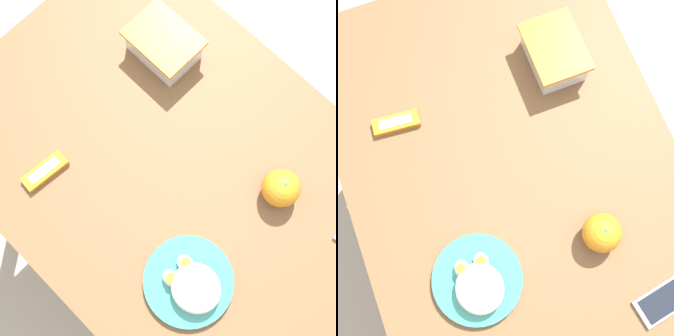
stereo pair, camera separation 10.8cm
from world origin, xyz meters
TOP-DOWN VIEW (x-y plane):
  - ground_plane at (0.00, 0.00)m, footprint 10.00×10.00m
  - table at (0.00, 0.00)m, footprint 1.26×0.78m
  - food_container at (-0.30, 0.19)m, footprint 0.17×0.13m
  - orange_fruit at (0.14, 0.13)m, footprint 0.09×0.09m
  - rice_plate at (0.14, -0.16)m, footprint 0.20×0.20m
  - candy_bar at (-0.28, -0.22)m, footprint 0.05×0.12m
  - cell_phone at (0.32, 0.21)m, footprint 0.09×0.14m

SIDE VIEW (x-z plane):
  - ground_plane at x=0.00m, z-range 0.00..0.00m
  - table at x=0.00m, z-range 0.27..1.03m
  - cell_phone at x=0.32m, z-range 0.76..0.77m
  - candy_bar at x=-0.28m, z-range 0.76..0.78m
  - rice_plate at x=0.14m, z-range 0.75..0.82m
  - food_container at x=-0.30m, z-range 0.76..0.83m
  - orange_fruit at x=0.14m, z-range 0.76..0.85m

